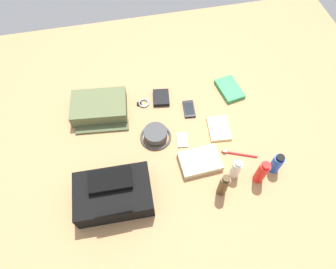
% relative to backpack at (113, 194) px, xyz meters
% --- Properties ---
extents(ground_plane, '(2.64, 2.02, 0.02)m').
position_rel_backpack_xyz_m(ground_plane, '(-0.31, -0.27, -0.07)').
color(ground_plane, '#A87B4E').
rests_on(ground_plane, ground).
extents(backpack, '(0.35, 0.24, 0.14)m').
position_rel_backpack_xyz_m(backpack, '(0.00, 0.00, 0.00)').
color(backpack, black).
rests_on(backpack, ground_plane).
extents(toiletry_pouch, '(0.32, 0.28, 0.08)m').
position_rel_backpack_xyz_m(toiletry_pouch, '(0.02, -0.51, -0.02)').
color(toiletry_pouch, '#56603D').
rests_on(toiletry_pouch, ground_plane).
extents(bucket_hat, '(0.16, 0.16, 0.06)m').
position_rel_backpack_xyz_m(bucket_hat, '(-0.25, -0.29, -0.04)').
color(bucket_hat, '#434343').
rests_on(bucket_hat, ground_plane).
extents(deodorant_spray, '(0.05, 0.05, 0.13)m').
position_rel_backpack_xyz_m(deodorant_spray, '(-0.78, 0.01, -0.00)').
color(deodorant_spray, blue).
rests_on(deodorant_spray, ground_plane).
extents(sunscreen_spray, '(0.05, 0.05, 0.16)m').
position_rel_backpack_xyz_m(sunscreen_spray, '(-0.69, 0.04, 0.02)').
color(sunscreen_spray, red).
rests_on(sunscreen_spray, ground_plane).
extents(toothpaste_tube, '(0.05, 0.05, 0.13)m').
position_rel_backpack_xyz_m(toothpaste_tube, '(-0.58, -0.00, 0.00)').
color(toothpaste_tube, white).
rests_on(toothpaste_tube, ground_plane).
extents(cologne_bottle, '(0.04, 0.04, 0.16)m').
position_rel_backpack_xyz_m(cologne_bottle, '(-0.50, 0.07, 0.02)').
color(cologne_bottle, '#473319').
rests_on(cologne_bottle, ground_plane).
extents(paperback_novel, '(0.14, 0.19, 0.03)m').
position_rel_backpack_xyz_m(paperback_novel, '(-0.73, -0.52, -0.05)').
color(paperback_novel, '#2D934C').
rests_on(paperback_novel, ground_plane).
extents(cell_phone, '(0.07, 0.12, 0.01)m').
position_rel_backpack_xyz_m(cell_phone, '(-0.46, -0.43, -0.05)').
color(cell_phone, black).
rests_on(cell_phone, ground_plane).
extents(media_player, '(0.06, 0.09, 0.01)m').
position_rel_backpack_xyz_m(media_player, '(-0.38, -0.24, -0.06)').
color(media_player, '#B7B7BC').
rests_on(media_player, ground_plane).
extents(wristwatch, '(0.07, 0.06, 0.01)m').
position_rel_backpack_xyz_m(wristwatch, '(-0.22, -0.52, -0.06)').
color(wristwatch, '#99999E').
rests_on(wristwatch, ground_plane).
extents(toothbrush, '(0.17, 0.08, 0.02)m').
position_rel_backpack_xyz_m(toothbrush, '(-0.64, -0.10, -0.05)').
color(toothbrush, red).
rests_on(toothbrush, ground_plane).
extents(wallet, '(0.10, 0.12, 0.02)m').
position_rel_backpack_xyz_m(wallet, '(-0.32, -0.53, -0.05)').
color(wallet, black).
rests_on(wallet, ground_plane).
extents(notepad, '(0.12, 0.16, 0.02)m').
position_rel_backpack_xyz_m(notepad, '(-0.59, -0.27, -0.05)').
color(notepad, beige).
rests_on(notepad, ground_plane).
extents(folded_towel, '(0.21, 0.15, 0.04)m').
position_rel_backpack_xyz_m(folded_towel, '(-0.44, -0.10, -0.04)').
color(folded_towel, '#C6B289').
rests_on(folded_towel, ground_plane).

